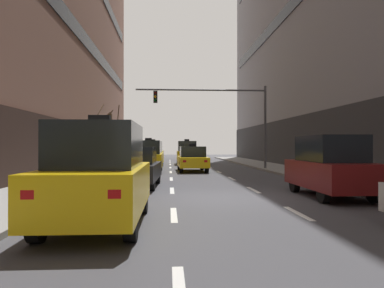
{
  "coord_description": "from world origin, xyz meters",
  "views": [
    {
      "loc": [
        -1.73,
        -12.29,
        1.75
      ],
      "look_at": [
        0.14,
        17.19,
        1.89
      ],
      "focal_mm": 34.35,
      "sensor_mm": 36.0,
      "label": 1
    }
  ],
  "objects_px": {
    "taxi_driving_1": "(148,156)",
    "car_driving_3": "(135,167)",
    "car_parked_1": "(330,166)",
    "taxi_driving_5": "(100,175)",
    "taxi_driving_2": "(192,159)",
    "taxi_driving_6": "(187,153)",
    "traffic_signal_0": "(224,109)",
    "taxi_driving_0": "(153,152)",
    "street_tree_0": "(110,138)",
    "taxi_driving_4": "(151,155)"
  },
  "relations": [
    {
      "from": "taxi_driving_1",
      "to": "taxi_driving_2",
      "type": "height_order",
      "value": "taxi_driving_1"
    },
    {
      "from": "taxi_driving_4",
      "to": "taxi_driving_5",
      "type": "bearing_deg",
      "value": -90.26
    },
    {
      "from": "taxi_driving_1",
      "to": "car_parked_1",
      "type": "xyz_separation_m",
      "value": [
        6.84,
        -12.22,
        0.0
      ]
    },
    {
      "from": "car_driving_3",
      "to": "car_parked_1",
      "type": "height_order",
      "value": "car_parked_1"
    },
    {
      "from": "car_driving_3",
      "to": "street_tree_0",
      "type": "relative_size",
      "value": 0.95
    },
    {
      "from": "car_driving_3",
      "to": "traffic_signal_0",
      "type": "height_order",
      "value": "traffic_signal_0"
    },
    {
      "from": "taxi_driving_0",
      "to": "taxi_driving_2",
      "type": "xyz_separation_m",
      "value": [
        3.14,
        -11.02,
        -0.25
      ]
    },
    {
      "from": "taxi_driving_1",
      "to": "taxi_driving_6",
      "type": "distance_m",
      "value": 10.36
    },
    {
      "from": "taxi_driving_1",
      "to": "car_driving_3",
      "type": "xyz_separation_m",
      "value": [
        -0.06,
        -8.8,
        -0.2
      ]
    },
    {
      "from": "street_tree_0",
      "to": "car_driving_3",
      "type": "bearing_deg",
      "value": -76.07
    },
    {
      "from": "taxi_driving_4",
      "to": "car_driving_3",
      "type": "bearing_deg",
      "value": -89.98
    },
    {
      "from": "taxi_driving_1",
      "to": "street_tree_0",
      "type": "height_order",
      "value": "street_tree_0"
    },
    {
      "from": "taxi_driving_2",
      "to": "taxi_driving_6",
      "type": "bearing_deg",
      "value": 89.46
    },
    {
      "from": "car_driving_3",
      "to": "taxi_driving_4",
      "type": "height_order",
      "value": "taxi_driving_4"
    },
    {
      "from": "taxi_driving_1",
      "to": "car_driving_3",
      "type": "height_order",
      "value": "taxi_driving_1"
    },
    {
      "from": "car_driving_3",
      "to": "traffic_signal_0",
      "type": "relative_size",
      "value": 0.49
    },
    {
      "from": "taxi_driving_2",
      "to": "traffic_signal_0",
      "type": "relative_size",
      "value": 0.49
    },
    {
      "from": "car_parked_1",
      "to": "car_driving_3",
      "type": "bearing_deg",
      "value": 153.63
    },
    {
      "from": "taxi_driving_0",
      "to": "taxi_driving_5",
      "type": "xyz_separation_m",
      "value": [
        0.03,
        -27.76,
        0.02
      ]
    },
    {
      "from": "taxi_driving_4",
      "to": "traffic_signal_0",
      "type": "xyz_separation_m",
      "value": [
        5.37,
        -3.97,
        3.33
      ]
    },
    {
      "from": "taxi_driving_6",
      "to": "street_tree_0",
      "type": "distance_m",
      "value": 9.03
    },
    {
      "from": "car_parked_1",
      "to": "traffic_signal_0",
      "type": "xyz_separation_m",
      "value": [
        -1.53,
        13.87,
        3.32
      ]
    },
    {
      "from": "taxi_driving_5",
      "to": "taxi_driving_6",
      "type": "height_order",
      "value": "taxi_driving_5"
    },
    {
      "from": "taxi_driving_1",
      "to": "car_driving_3",
      "type": "relative_size",
      "value": 0.93
    },
    {
      "from": "taxi_driving_4",
      "to": "taxi_driving_5",
      "type": "distance_m",
      "value": 21.86
    },
    {
      "from": "taxi_driving_0",
      "to": "taxi_driving_1",
      "type": "bearing_deg",
      "value": -89.01
    },
    {
      "from": "taxi_driving_0",
      "to": "street_tree_0",
      "type": "relative_size",
      "value": 0.95
    },
    {
      "from": "taxi_driving_5",
      "to": "traffic_signal_0",
      "type": "distance_m",
      "value": 18.99
    },
    {
      "from": "taxi_driving_2",
      "to": "street_tree_0",
      "type": "distance_m",
      "value": 6.84
    },
    {
      "from": "taxi_driving_1",
      "to": "taxi_driving_5",
      "type": "height_order",
      "value": "taxi_driving_5"
    },
    {
      "from": "taxi_driving_2",
      "to": "taxi_driving_4",
      "type": "distance_m",
      "value": 5.95
    },
    {
      "from": "taxi_driving_5",
      "to": "car_parked_1",
      "type": "distance_m",
      "value": 8.08
    },
    {
      "from": "taxi_driving_1",
      "to": "taxi_driving_4",
      "type": "relative_size",
      "value": 1.0
    },
    {
      "from": "car_driving_3",
      "to": "traffic_signal_0",
      "type": "bearing_deg",
      "value": 62.81
    },
    {
      "from": "car_parked_1",
      "to": "traffic_signal_0",
      "type": "height_order",
      "value": "traffic_signal_0"
    },
    {
      "from": "car_driving_3",
      "to": "street_tree_0",
      "type": "bearing_deg",
      "value": 103.93
    },
    {
      "from": "taxi_driving_2",
      "to": "taxi_driving_5",
      "type": "height_order",
      "value": "taxi_driving_5"
    },
    {
      "from": "taxi_driving_2",
      "to": "car_driving_3",
      "type": "xyz_separation_m",
      "value": [
        -3.01,
        -9.29,
        -0.0
      ]
    },
    {
      "from": "taxi_driving_0",
      "to": "street_tree_0",
      "type": "xyz_separation_m",
      "value": [
        -2.88,
        -8.15,
        1.22
      ]
    },
    {
      "from": "taxi_driving_1",
      "to": "taxi_driving_2",
      "type": "xyz_separation_m",
      "value": [
        2.95,
        0.49,
        -0.2
      ]
    },
    {
      "from": "taxi_driving_5",
      "to": "taxi_driving_6",
      "type": "xyz_separation_m",
      "value": [
        3.2,
        26.15,
        -0.02
      ]
    },
    {
      "from": "car_driving_3",
      "to": "taxi_driving_5",
      "type": "height_order",
      "value": "taxi_driving_5"
    },
    {
      "from": "taxi_driving_6",
      "to": "traffic_signal_0",
      "type": "relative_size",
      "value": 0.48
    },
    {
      "from": "taxi_driving_4",
      "to": "car_parked_1",
      "type": "xyz_separation_m",
      "value": [
        6.9,
        -17.84,
        0.01
      ]
    },
    {
      "from": "taxi_driving_0",
      "to": "street_tree_0",
      "type": "height_order",
      "value": "street_tree_0"
    },
    {
      "from": "taxi_driving_6",
      "to": "taxi_driving_0",
      "type": "bearing_deg",
      "value": 153.54
    },
    {
      "from": "taxi_driving_0",
      "to": "car_parked_1",
      "type": "distance_m",
      "value": 24.76
    },
    {
      "from": "taxi_driving_1",
      "to": "traffic_signal_0",
      "type": "distance_m",
      "value": 6.48
    },
    {
      "from": "taxi_driving_1",
      "to": "taxi_driving_5",
      "type": "bearing_deg",
      "value": -90.59
    },
    {
      "from": "taxi_driving_2",
      "to": "taxi_driving_6",
      "type": "xyz_separation_m",
      "value": [
        0.09,
        9.41,
        0.25
      ]
    }
  ]
}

